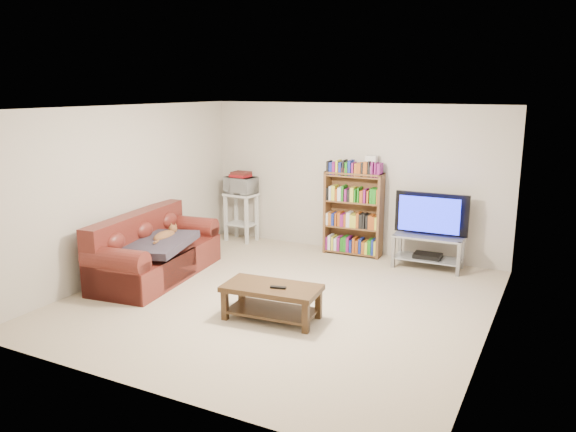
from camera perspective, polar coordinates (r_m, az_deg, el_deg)
The scene contains 19 objects.
floor at distance 7.22m, azimuth -0.74°, elevation -8.48°, with size 5.00×5.00×0.00m, color #C8B595.
ceiling at distance 6.73m, azimuth -0.80°, elevation 10.92°, with size 5.00×5.00×0.00m, color white.
wall_back at distance 9.13m, azimuth 6.57°, elevation 3.79°, with size 5.00×5.00×0.00m, color beige.
wall_front at distance 4.88m, azimuth -14.63°, elevation -4.62°, with size 5.00×5.00×0.00m, color beige.
wall_left at distance 8.32m, azimuth -16.21°, elevation 2.47°, with size 5.00×5.00×0.00m, color beige.
wall_right at distance 6.15m, azimuth 20.31°, elevation -1.38°, with size 5.00×5.00×0.00m, color beige.
sofa at distance 8.21m, azimuth -13.62°, elevation -3.84°, with size 1.17×2.22×0.91m.
blanket at distance 7.94m, azimuth -13.16°, elevation -2.77°, with size 0.82×1.06×0.10m, color #322C37.
cat at distance 8.08m, azimuth -12.45°, elevation -2.02°, with size 0.23×0.58×0.17m, color brown, non-canonical shape.
coffee_table at distance 6.56m, azimuth -1.66°, elevation -8.11°, with size 1.16×0.66×0.41m.
remote at distance 6.43m, azimuth -1.01°, elevation -7.27°, with size 0.18×0.05×0.02m, color black.
tv_stand at distance 8.59m, azimuth 14.06°, elevation -2.98°, with size 1.02×0.48×0.50m.
television at distance 8.47m, azimuth 14.23°, elevation 0.10°, with size 1.08×0.14×0.62m, color black.
dvd_player at distance 8.63m, azimuth 14.00°, elevation -3.94°, with size 0.40×0.28×0.06m, color black.
bookshelf at distance 9.00m, azimuth 6.65°, elevation 0.35°, with size 0.94×0.32×1.34m.
shelf_clutter at distance 8.85m, azimuth 7.41°, elevation 5.07°, with size 0.68×0.23×0.28m.
microwave_stand at distance 9.82m, azimuth -4.79°, elevation 0.56°, with size 0.56×0.43×0.84m.
microwave at distance 9.74m, azimuth -4.84°, elevation 3.14°, with size 0.52×0.35×0.29m, color silver.
game_boxes at distance 9.71m, azimuth -4.85°, elevation 4.12°, with size 0.31×0.27×0.05m, color maroon.
Camera 1 is at (3.14, -5.95, 2.63)m, focal length 35.00 mm.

